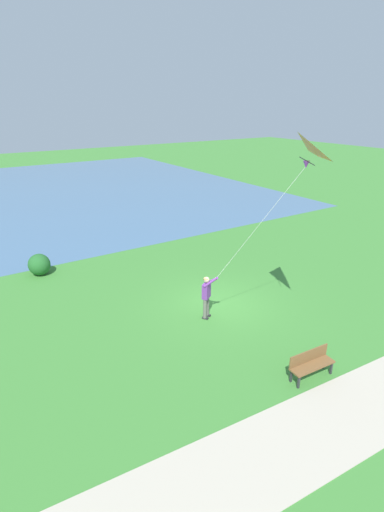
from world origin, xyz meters
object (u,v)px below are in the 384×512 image
(person_kite_flyer, at_px, (207,293))
(flying_kite, at_px, (296,151))
(lakeside_shrub, at_px, (39,264))
(park_bench_near_walkway, at_px, (311,362))

(person_kite_flyer, distance_m, flying_kite, 6.15)
(person_kite_flyer, relative_size, lakeside_shrub, 1.65)
(lakeside_shrub, bearing_deg, flying_kite, -150.07)
(park_bench_near_walkway, xyz_separation_m, lakeside_shrub, (12.39, 5.11, 0.01))
(person_kite_flyer, distance_m, park_bench_near_walkway, 4.68)
(flying_kite, height_order, park_bench_near_walkway, flying_kite)
(flying_kite, xyz_separation_m, park_bench_near_walkway, (-2.13, 0.80, -5.98))
(person_kite_flyer, xyz_separation_m, park_bench_near_walkway, (-4.61, -0.63, -0.54))
(lakeside_shrub, bearing_deg, person_kite_flyer, -150.08)
(person_kite_flyer, height_order, lakeside_shrub, person_kite_flyer)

